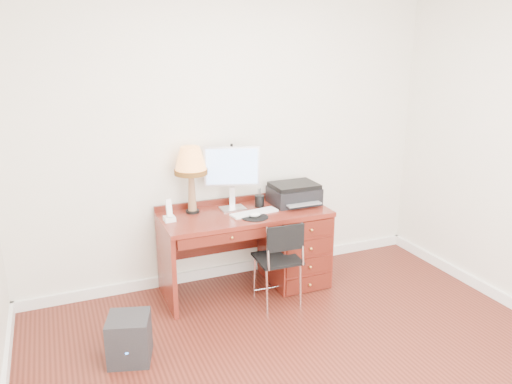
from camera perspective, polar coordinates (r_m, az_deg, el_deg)
name	(u,v)px	position (r m, az deg, el deg)	size (l,w,h in m)	color
ground	(319,376)	(3.68, 7.26, -20.10)	(4.00, 4.00, 0.00)	#3F150E
room_shell	(280,324)	(4.12, 2.80, -14.80)	(4.00, 4.00, 4.00)	silver
desk	(277,242)	(4.70, 2.38, -5.68)	(1.50, 0.67, 0.75)	maroon
monitor	(231,170)	(4.46, -2.87, 2.55)	(0.49, 0.23, 0.58)	silver
keyboard	(254,213)	(4.41, -0.21, -2.37)	(0.44, 0.12, 0.02)	white
mouse_pad	(255,216)	(4.31, -0.14, -2.76)	(0.24, 0.24, 0.05)	black
printer	(294,193)	(4.69, 4.37, -0.17)	(0.44, 0.34, 0.19)	black
leg_lamp	(191,165)	(4.36, -7.47, 3.10)	(0.29, 0.29, 0.59)	black
phone	(169,215)	(4.28, -9.88, -2.57)	(0.09, 0.09, 0.19)	white
pen_cup	(259,201)	(4.59, 0.40, -1.04)	(0.09, 0.09, 0.11)	black
chair	(280,255)	(4.28, 2.79, -7.18)	(0.38, 0.38, 0.77)	black
equipment_box	(129,338)	(3.83, -14.26, -15.90)	(0.29, 0.29, 0.34)	black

